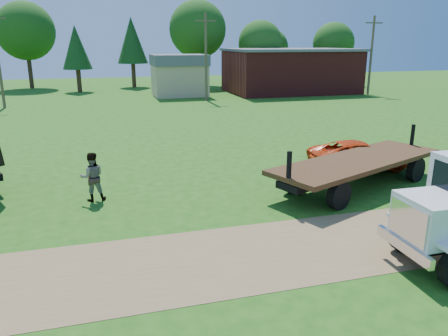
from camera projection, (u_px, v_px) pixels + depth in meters
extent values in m
plane|color=#1D5111|center=(288.00, 250.00, 13.38)|extent=(140.00, 140.00, 0.00)
cube|color=brown|center=(288.00, 250.00, 13.38)|extent=(120.00, 4.20, 0.01)
cylinder|color=black|center=(406.00, 235.00, 13.14)|extent=(1.10, 0.37, 1.09)
cylinder|color=black|center=(406.00, 235.00, 13.14)|extent=(0.39, 0.37, 0.38)
cube|color=silver|center=(437.00, 217.00, 11.90)|extent=(1.82, 1.72, 1.19)
cube|color=silver|center=(408.00, 222.00, 11.69)|extent=(0.11, 1.49, 0.99)
cube|color=silver|center=(404.00, 246.00, 11.88)|extent=(0.20, 2.28, 0.30)
cube|color=silver|center=(408.00, 215.00, 12.96)|extent=(1.20, 0.47, 0.10)
imported|color=red|center=(359.00, 155.00, 21.77)|extent=(5.23, 2.80, 1.40)
cube|color=#3B2813|center=(358.00, 161.00, 18.86)|extent=(9.24, 5.85, 0.20)
cube|color=black|center=(358.00, 167.00, 18.93)|extent=(8.64, 4.41, 0.28)
cylinder|color=black|center=(339.00, 195.00, 16.49)|extent=(1.15, 0.73, 1.11)
cylinder|color=black|center=(293.00, 180.00, 18.25)|extent=(1.15, 0.73, 1.11)
cylinder|color=black|center=(416.00, 169.00, 19.80)|extent=(1.15, 0.73, 1.11)
cylinder|color=black|center=(371.00, 159.00, 21.56)|extent=(1.15, 0.73, 1.11)
cube|color=black|center=(289.00, 166.00, 16.12)|extent=(0.17, 0.17, 1.11)
cube|color=black|center=(412.00, 136.00, 21.28)|extent=(0.17, 0.17, 1.11)
imported|color=#999999|center=(92.00, 177.00, 17.29)|extent=(1.01, 0.82, 1.97)
cube|color=maroon|center=(290.00, 72.00, 54.37)|extent=(15.00, 10.00, 5.00)
cube|color=#5A5A5F|center=(291.00, 50.00, 53.63)|extent=(15.40, 10.40, 0.30)
cube|color=tan|center=(179.00, 80.00, 50.86)|extent=(6.00, 5.00, 3.60)
cube|color=#5A5A5F|center=(179.00, 60.00, 50.22)|extent=(6.20, 5.40, 1.20)
cylinder|color=#493729|center=(206.00, 58.00, 46.02)|extent=(0.28, 0.28, 9.00)
cube|color=#493729|center=(206.00, 21.00, 44.99)|extent=(2.20, 0.14, 0.14)
cylinder|color=#493729|center=(371.00, 56.00, 51.30)|extent=(0.28, 0.28, 9.00)
cube|color=#493729|center=(374.00, 23.00, 50.27)|extent=(2.20, 0.14, 0.14)
cylinder|color=#341F15|center=(30.00, 73.00, 59.04)|extent=(0.56, 0.56, 4.03)
sphere|color=#224912|center=(25.00, 31.00, 57.52)|extent=(7.59, 7.59, 7.59)
cylinder|color=#341F15|center=(134.00, 75.00, 60.58)|extent=(0.56, 0.56, 3.29)
cone|color=black|center=(132.00, 40.00, 59.28)|extent=(4.13, 4.13, 6.11)
cylinder|color=#341F15|center=(198.00, 71.00, 62.10)|extent=(0.56, 0.56, 4.19)
sphere|color=#224912|center=(197.00, 29.00, 60.51)|extent=(7.89, 7.89, 7.89)
cylinder|color=#341F15|center=(260.00, 75.00, 61.50)|extent=(0.56, 0.56, 3.21)
sphere|color=#224912|center=(260.00, 43.00, 60.28)|extent=(6.06, 6.06, 6.06)
cylinder|color=#341F15|center=(331.00, 73.00, 64.63)|extent=(0.56, 0.56, 3.17)
sphere|color=#224912|center=(333.00, 43.00, 63.43)|extent=(5.97, 5.97, 5.97)
cylinder|color=#341F15|center=(79.00, 80.00, 54.88)|extent=(0.56, 0.56, 2.85)
cone|color=black|center=(76.00, 47.00, 53.76)|extent=(3.58, 3.58, 5.29)
cylinder|color=#341F15|center=(270.00, 73.00, 68.39)|extent=(0.56, 0.56, 2.86)
sphere|color=#224912|center=(271.00, 47.00, 67.30)|extent=(5.40, 5.40, 5.40)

